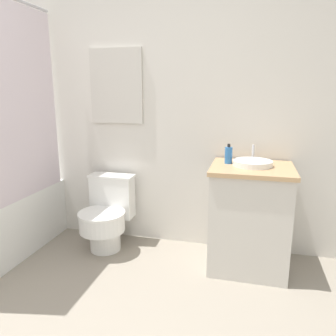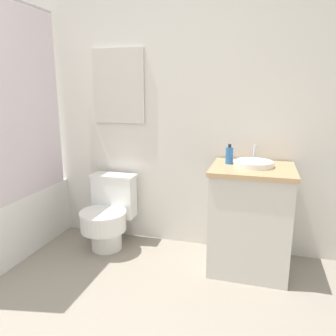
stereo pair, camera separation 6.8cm
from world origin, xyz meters
name	(u,v)px [view 1 (the left image)]	position (x,y,z in m)	size (l,w,h in m)	color
wall_back	(135,99)	(0.00, 1.93, 1.25)	(3.60, 0.07, 2.50)	silver
toilet	(107,215)	(-0.18, 1.65, 0.29)	(0.39, 0.50, 0.61)	white
vanity	(249,217)	(1.00, 1.62, 0.40)	(0.59, 0.54, 0.79)	beige
sink	(253,163)	(1.00, 1.64, 0.81)	(0.28, 0.32, 0.13)	white
soap_bottle	(229,155)	(0.82, 1.68, 0.85)	(0.06, 0.06, 0.15)	#2D6BB2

